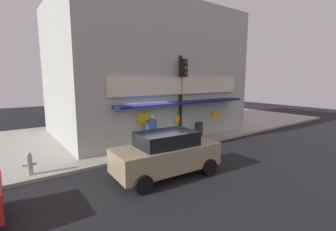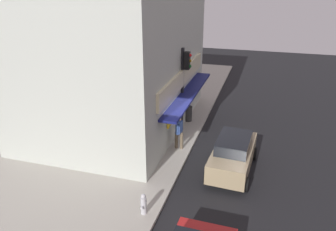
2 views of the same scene
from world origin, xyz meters
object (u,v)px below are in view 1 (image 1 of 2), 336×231
(potted_plant_by_doorway, at_px, (160,126))
(parked_car_tan, at_px, (166,154))
(fire_hydrant, at_px, (29,164))
(traffic_light, at_px, (182,87))
(trash_can, at_px, (199,130))
(pedestrian, at_px, (152,130))
(potted_plant_by_window, at_px, (186,127))

(potted_plant_by_doorway, distance_m, parked_car_tan, 6.03)
(fire_hydrant, xyz_separation_m, potted_plant_by_doorway, (7.43, 2.31, 0.22))
(traffic_light, distance_m, trash_can, 2.98)
(pedestrian, bearing_deg, parked_car_tan, -112.15)
(traffic_light, relative_size, fire_hydrant, 5.55)
(trash_can, relative_size, potted_plant_by_window, 1.17)
(trash_can, height_order, pedestrian, pedestrian)
(trash_can, xyz_separation_m, potted_plant_by_doorway, (-1.64, 1.83, 0.17))
(pedestrian, xyz_separation_m, parked_car_tan, (-1.18, -2.90, -0.24))
(pedestrian, bearing_deg, fire_hydrant, -179.06)
(trash_can, relative_size, potted_plant_by_doorway, 0.85)
(potted_plant_by_doorway, relative_size, potted_plant_by_window, 1.37)
(potted_plant_by_doorway, bearing_deg, parked_car_tan, -121.96)
(trash_can, xyz_separation_m, pedestrian, (-3.65, -0.39, 0.51))
(fire_hydrant, distance_m, potted_plant_by_window, 9.24)
(potted_plant_by_window, bearing_deg, pedestrian, -156.16)
(potted_plant_by_doorway, bearing_deg, pedestrian, -132.23)
(potted_plant_by_window, distance_m, parked_car_tan, 6.63)
(trash_can, distance_m, pedestrian, 3.71)
(potted_plant_by_window, bearing_deg, traffic_light, -138.11)
(trash_can, bearing_deg, traffic_light, -177.74)
(traffic_light, height_order, pedestrian, traffic_light)
(traffic_light, xyz_separation_m, pedestrian, (-2.23, -0.33, -2.11))
(trash_can, height_order, potted_plant_by_doorway, potted_plant_by_doorway)
(fire_hydrant, bearing_deg, potted_plant_by_doorway, 17.24)
(traffic_light, height_order, trash_can, traffic_light)
(traffic_light, distance_m, parked_car_tan, 5.25)
(potted_plant_by_doorway, distance_m, potted_plant_by_window, 1.77)
(potted_plant_by_window, relative_size, parked_car_tan, 0.19)
(fire_hydrant, relative_size, potted_plant_by_window, 1.07)
(traffic_light, xyz_separation_m, fire_hydrant, (-7.65, -0.42, -2.67))
(traffic_light, bearing_deg, fire_hydrant, -176.87)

